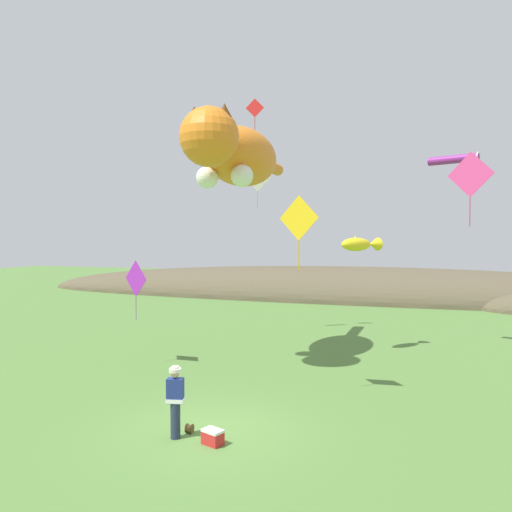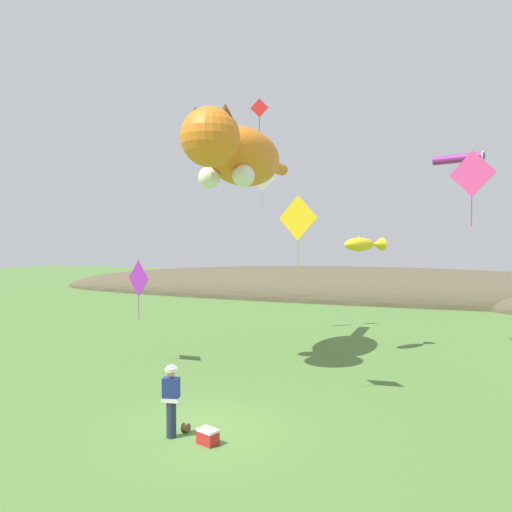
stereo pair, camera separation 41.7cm
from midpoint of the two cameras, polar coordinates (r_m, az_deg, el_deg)
name	(u,v)px [view 1 (the left image)]	position (r m, az deg, el deg)	size (l,w,h in m)	color
ground_plane	(206,430)	(13.55, -6.63, -19.18)	(120.00, 120.00, 0.00)	#517A38
distant_hill_ridge	(393,300)	(41.09, 15.06, -4.87)	(60.25, 12.85, 5.12)	brown
festival_attendant	(175,400)	(12.86, -10.17, -15.86)	(0.47, 0.35, 1.77)	#232D47
kite_spool	(189,428)	(13.40, -8.55, -18.90)	(0.16, 0.23, 0.23)	olive
picnic_cooler	(213,437)	(12.65, -5.97, -19.88)	(0.57, 0.48, 0.36)	red
kite_giant_cat	(235,155)	(20.00, -3.02, 11.48)	(2.68, 9.10, 2.76)	orange
kite_fish_windsock	(360,244)	(21.87, 11.28, 1.33)	(1.79, 2.09, 0.67)	yellow
kite_tube_streamer	(454,159)	(23.23, 21.20, 10.26)	(2.11, 1.16, 0.44)	#8C268C
kite_diamond_violet	(136,279)	(19.88, -14.16, -2.56)	(1.29, 0.61, 2.31)	purple
kite_diamond_red	(255,108)	(26.21, -0.61, 16.51)	(0.93, 0.18, 1.84)	red
kite_diamond_gold	(299,219)	(15.25, 4.14, 4.29)	(1.32, 0.44, 2.28)	yellow
kite_diamond_white	(257,178)	(25.88, -0.31, 8.96)	(1.27, 0.72, 2.35)	white
kite_diamond_pink	(470,175)	(16.91, 22.66, 8.55)	(1.31, 0.58, 2.32)	#E53F8C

